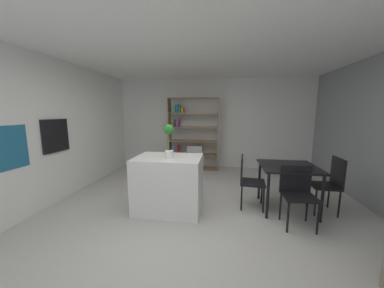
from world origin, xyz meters
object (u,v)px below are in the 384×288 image
Objects in this scene: dining_table at (288,171)px; kitchen_island at (169,184)px; built_in_oven at (55,135)px; dining_chair_island_side at (247,177)px; open_bookshelf at (191,137)px; potted_plant_on_island at (169,138)px; dining_chair_window_side at (331,180)px; dining_chair_near at (297,190)px.

kitchen_island is at bearing -171.09° from dining_table.
built_in_oven is 0.66× the size of dining_table.
open_bookshelf is at bearing 36.46° from dining_chair_island_side.
built_in_oven reaches higher than potted_plant_on_island.
dining_table is at bearing 8.91° from kitchen_island.
open_bookshelf reaches higher than potted_plant_on_island.
open_bookshelf is 2.28× the size of dining_chair_island_side.
built_in_oven is 3.53m from dining_chair_island_side.
built_in_oven is 2.26m from kitchen_island.
dining_table is (4.11, 0.26, -0.56)m from built_in_oven.
dining_chair_window_side is at bearing -40.88° from open_bookshelf.
potted_plant_on_island reaches higher than kitchen_island.
open_bookshelf is at bearing 91.41° from potted_plant_on_island.
dining_chair_near is (-0.00, -0.47, -0.15)m from dining_table.
open_bookshelf is at bearing -128.52° from dining_chair_window_side.
dining_chair_window_side is at bearing 33.19° from dining_chair_near.
potted_plant_on_island is 2.09m from dining_chair_near.
built_in_oven is at bearing -128.65° from open_bookshelf.
dining_chair_island_side is at bearing 179.15° from dining_table.
dining_chair_window_side is at bearing 7.74° from potted_plant_on_island.
potted_plant_on_island is 0.60× the size of dining_table.
built_in_oven is at bearing 178.66° from kitchen_island.
dining_table is (2.03, -2.33, -0.27)m from open_bookshelf.
potted_plant_on_island is at bearing -88.59° from open_bookshelf.
dining_table is at bearing 88.11° from dining_chair_near.
potted_plant_on_island is 2.08m from dining_table.
open_bookshelf is (-0.04, 2.65, 0.49)m from kitchen_island.
potted_plant_on_island reaches higher than dining_chair_island_side.
dining_chair_island_side is (1.30, 0.37, -0.71)m from potted_plant_on_island.
dining_chair_window_side is at bearing -84.59° from dining_chair_island_side.
dining_chair_near reaches higher than dining_table.
dining_chair_near is (4.11, -0.21, -0.71)m from built_in_oven.
kitchen_island is 1.21× the size of dining_chair_island_side.
open_bookshelf is at bearing 124.33° from dining_chair_near.
dining_table is at bearing 3.66° from built_in_oven.
open_bookshelf is 2.73m from dining_chair_island_side.
kitchen_island is at bearing -89.14° from open_bookshelf.
potted_plant_on_island is 0.62× the size of dining_chair_near.
dining_chair_island_side is (1.37, -2.32, -0.41)m from open_bookshelf.
dining_chair_window_side is (2.70, -2.34, -0.40)m from open_bookshelf.
open_bookshelf is 2.21× the size of dining_chair_window_side.
kitchen_island is 1.17× the size of dining_chair_window_side.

